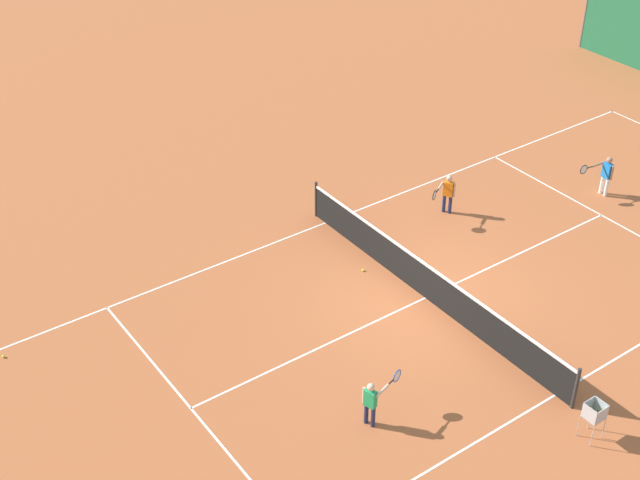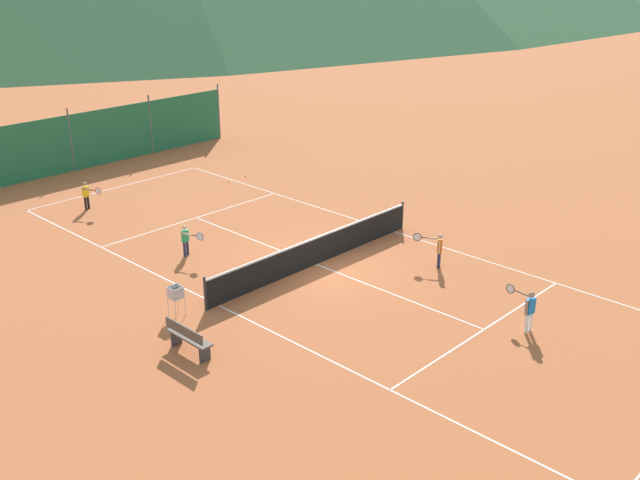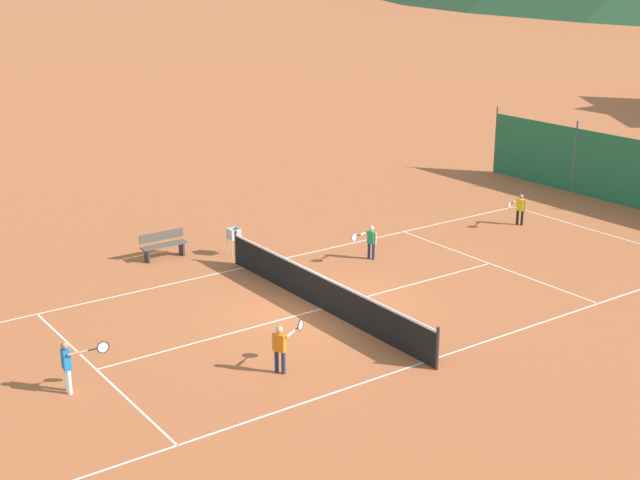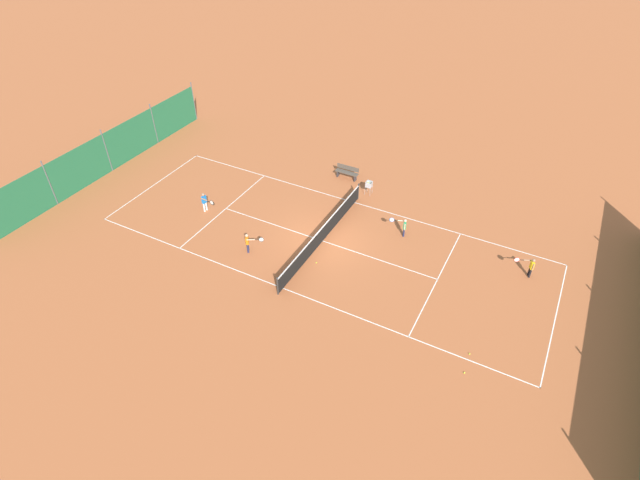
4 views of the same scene
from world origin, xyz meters
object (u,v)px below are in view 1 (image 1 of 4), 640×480
object	(u,v)px
player_far_baseline	(605,173)
tennis_ball_by_net_left	(3,356)
tennis_ball_service_box	(363,270)
tennis_net	(427,281)
ball_hopper	(594,413)
player_near_baseline	(372,400)
player_near_service	(447,192)

from	to	relation	value
player_far_baseline	tennis_ball_by_net_left	distance (m)	16.56
tennis_ball_by_net_left	tennis_ball_service_box	bearing A→B (deg)	-103.64
tennis_net	ball_hopper	bearing A→B (deg)	176.08
player_far_baseline	tennis_ball_service_box	distance (m)	7.92
tennis_ball_by_net_left	tennis_ball_service_box	world-z (taller)	same
tennis_ball_by_net_left	tennis_ball_service_box	size ratio (longest dim) A/B	1.00
player_far_baseline	ball_hopper	size ratio (longest dim) A/B	1.35
tennis_ball_service_box	player_near_baseline	bearing A→B (deg)	143.97
tennis_ball_by_net_left	ball_hopper	world-z (taller)	ball_hopper
ball_hopper	tennis_ball_by_net_left	bearing A→B (deg)	43.53
tennis_ball_service_box	tennis_net	bearing A→B (deg)	-162.22
player_near_baseline	tennis_ball_service_box	size ratio (longest dim) A/B	16.46
player_near_baseline	player_near_service	bearing A→B (deg)	-52.55
tennis_net	tennis_ball_by_net_left	size ratio (longest dim) A/B	139.09
player_far_baseline	tennis_ball_by_net_left	xyz separation A→B (m)	(3.06, 16.26, -0.67)
ball_hopper	tennis_ball_service_box	bearing A→B (deg)	1.58
tennis_net	player_far_baseline	xyz separation A→B (m)	(0.73, -7.26, 0.20)
tennis_ball_service_box	ball_hopper	size ratio (longest dim) A/B	0.07
tennis_ball_by_net_left	tennis_ball_service_box	distance (m)	8.68
ball_hopper	player_near_baseline	bearing A→B (deg)	49.17
player_near_baseline	player_far_baseline	distance (m)	11.35
tennis_ball_service_box	ball_hopper	xyz separation A→B (m)	(-7.04, -0.19, 0.62)
ball_hopper	player_far_baseline	bearing A→B (deg)	-51.69
tennis_ball_service_box	ball_hopper	distance (m)	7.07
tennis_ball_by_net_left	tennis_net	bearing A→B (deg)	-112.83
player_far_baseline	player_near_service	size ratio (longest dim) A/B	1.04
player_near_service	ball_hopper	size ratio (longest dim) A/B	1.29
player_near_service	tennis_ball_service_box	distance (m)	3.70
player_far_baseline	tennis_ball_by_net_left	world-z (taller)	player_far_baseline
player_far_baseline	player_near_service	distance (m)	4.67
player_near_baseline	tennis_ball_by_net_left	bearing A→B (deg)	40.59
player_far_baseline	player_near_service	bearing A→B (deg)	66.55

